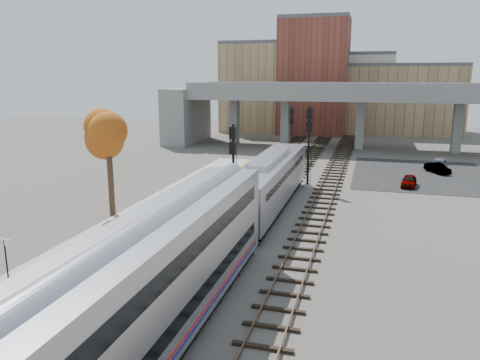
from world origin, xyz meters
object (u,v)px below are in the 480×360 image
at_px(signal_mast_near, 233,172).
at_px(car_a, 409,181).
at_px(coach, 131,305).
at_px(signal_mast_mid, 309,147).
at_px(car_b, 437,168).
at_px(car_c, 439,165).
at_px(locomotive, 270,181).
at_px(signal_mast_far, 291,135).
at_px(tree, 108,136).

bearing_deg(signal_mast_near, car_a, 46.23).
height_order(coach, signal_mast_mid, signal_mast_mid).
bearing_deg(car_b, car_c, 48.80).
distance_m(coach, car_c, 45.52).
distance_m(signal_mast_near, car_c, 29.29).
relative_size(locomotive, car_a, 5.83).
relative_size(signal_mast_far, car_b, 1.96).
height_order(signal_mast_mid, car_b, signal_mast_mid).
bearing_deg(car_a, car_c, 75.89).
distance_m(signal_mast_far, tree, 29.70).
bearing_deg(car_b, tree, -166.58).
distance_m(locomotive, signal_mast_mid, 8.43).
bearing_deg(signal_mast_near, car_c, 53.51).
xyz_separation_m(locomotive, coach, (-0.00, -22.61, 0.52)).
distance_m(signal_mast_far, car_b, 17.65).
relative_size(locomotive, coach, 0.76).
bearing_deg(signal_mast_far, coach, -87.34).
distance_m(signal_mast_near, car_a, 19.75).
height_order(locomotive, coach, coach).
height_order(signal_mast_far, car_b, signal_mast_far).
bearing_deg(signal_mast_mid, signal_mast_far, 105.69).
bearing_deg(signal_mast_far, tree, -107.47).
distance_m(car_b, car_c, 1.86).
relative_size(signal_mast_near, signal_mast_far, 1.07).
xyz_separation_m(signal_mast_near, signal_mast_mid, (4.10, 11.21, 0.46)).
relative_size(signal_mast_near, car_b, 2.10).
height_order(coach, signal_mast_near, signal_mast_near).
xyz_separation_m(signal_mast_near, tree, (-8.87, -2.38, 2.68)).
distance_m(tree, car_b, 35.69).
bearing_deg(signal_mast_near, tree, -164.98).
xyz_separation_m(signal_mast_far, tree, (-8.87, -28.19, 3.00)).
distance_m(locomotive, car_c, 25.38).
height_order(signal_mast_far, car_c, signal_mast_far).
xyz_separation_m(signal_mast_near, car_b, (16.95, 21.61, -2.91)).
xyz_separation_m(signal_mast_mid, car_c, (13.23, 12.22, -3.33)).
bearing_deg(locomotive, car_c, 53.03).
bearing_deg(signal_mast_near, signal_mast_far, 90.00).
bearing_deg(car_a, car_b, 73.53).
height_order(signal_mast_far, tree, tree).
xyz_separation_m(signal_mast_near, car_a, (13.51, 14.10, -2.91)).
xyz_separation_m(locomotive, signal_mast_mid, (2.00, 8.01, 1.68)).
bearing_deg(tree, signal_mast_far, 72.53).
bearing_deg(locomotive, car_a, 43.70).
bearing_deg(car_c, coach, -97.92).
height_order(coach, car_a, coach).
xyz_separation_m(locomotive, car_c, (15.23, 20.24, -1.65)).
bearing_deg(car_a, coach, -100.66).
relative_size(car_a, car_b, 0.97).
height_order(coach, car_b, coach).
bearing_deg(signal_mast_near, locomotive, 56.71).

